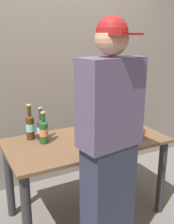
% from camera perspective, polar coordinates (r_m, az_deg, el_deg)
% --- Properties ---
extents(ground_plane, '(8.00, 8.00, 0.00)m').
position_cam_1_polar(ground_plane, '(2.73, -0.18, -20.64)').
color(ground_plane, slate).
rests_on(ground_plane, ground).
extents(desk, '(1.39, 0.72, 0.75)m').
position_cam_1_polar(desk, '(2.41, -0.19, -9.15)').
color(desk, brown).
rests_on(desk, ground).
extents(laptop, '(0.38, 0.35, 0.20)m').
position_cam_1_polar(laptop, '(2.42, 3.58, -4.10)').
color(laptop, '#B7BABC').
rests_on(laptop, desk).
extents(beer_bottle_amber, '(0.07, 0.07, 0.28)m').
position_cam_1_polar(beer_bottle_amber, '(2.27, -9.23, -4.01)').
color(beer_bottle_amber, '#1E5123').
rests_on(beer_bottle_amber, desk).
extents(beer_bottle_dark, '(0.07, 0.07, 0.29)m').
position_cam_1_polar(beer_bottle_dark, '(2.35, -9.79, -3.44)').
color(beer_bottle_dark, '#333333').
rests_on(beer_bottle_dark, desk).
extents(beer_bottle_brown, '(0.07, 0.07, 0.31)m').
position_cam_1_polar(beer_bottle_brown, '(2.37, -12.08, -2.92)').
color(beer_bottle_brown, '#472B14').
rests_on(beer_bottle_brown, desk).
extents(person_figure, '(0.45, 0.33, 1.75)m').
position_cam_1_polar(person_figure, '(1.85, 4.74, -7.46)').
color(person_figure, '#2D3347').
rests_on(person_figure, ground).
extents(coffee_mug, '(0.11, 0.08, 0.10)m').
position_cam_1_polar(coffee_mug, '(2.40, 11.15, -4.50)').
color(coffee_mug, '#BF4C33').
rests_on(coffee_mug, desk).
extents(back_wall, '(6.00, 0.10, 2.60)m').
position_cam_1_polar(back_wall, '(2.94, -7.57, 9.56)').
color(back_wall, gray).
rests_on(back_wall, ground).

